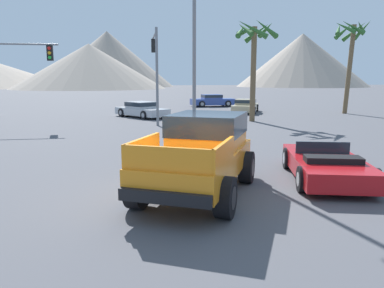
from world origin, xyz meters
The scene contains 12 objects.
ground_plane centered at (0.00, 0.00, 0.00)m, with size 320.00×320.00×0.00m, color #4C4C51.
orange_pickup_truck centered at (0.46, 0.70, 1.08)m, with size 3.74×5.07×1.92m.
red_convertible_car centered at (4.07, 1.12, 0.42)m, with size 2.78×4.43×1.01m.
parked_car_tan centered at (8.12, 22.23, 0.58)m, with size 3.45×4.89×1.12m.
parked_car_silver centered at (-0.67, 19.61, 0.59)m, with size 4.06×4.70×1.15m.
parked_car_blue centered at (6.82, 29.60, 0.63)m, with size 4.60×2.21×1.23m.
traffic_light_main centered at (-8.08, 15.56, 3.61)m, with size 4.27×0.38×5.09m.
traffic_light_crosswalk centered at (0.21, 15.95, 4.09)m, with size 0.38×4.30×5.81m.
street_lamp_post centered at (1.15, 6.27, 5.18)m, with size 0.90×0.24×8.76m.
palm_tree_tall centered at (6.61, 15.75, 4.99)m, with size 2.85×2.93×6.55m.
palm_tree_short centered at (16.03, 20.04, 5.61)m, with size 2.97×2.95×7.45m.
distant_mountain_range centered at (12.56, 125.21, 8.37)m, with size 171.84×74.27×19.66m.
Camera 1 is at (-1.22, -8.43, 2.82)m, focal length 35.00 mm.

